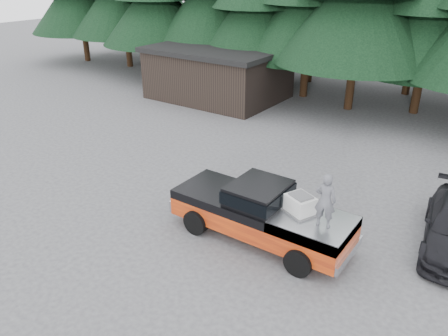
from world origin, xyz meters
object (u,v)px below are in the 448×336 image
Objects in this scene: utility_building at (218,72)px; man_on_bed at (325,200)px; pickup_truck at (260,220)px; air_compressor at (300,205)px.

man_on_bed is at bearing -44.85° from utility_building.
air_compressor is (1.29, 0.07, 0.94)m from pickup_truck.
utility_building reaches higher than man_on_bed.
air_compressor is 1.03m from man_on_bed.
utility_building is at bearing 158.46° from air_compressor.
utility_building reaches higher than pickup_truck.
utility_building is (-12.87, 12.80, -0.48)m from man_on_bed.
air_compressor is 0.09× the size of utility_building.
utility_building is (-10.74, 12.63, 1.00)m from pickup_truck.
man_on_bed is (0.84, -0.25, 0.54)m from air_compressor.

